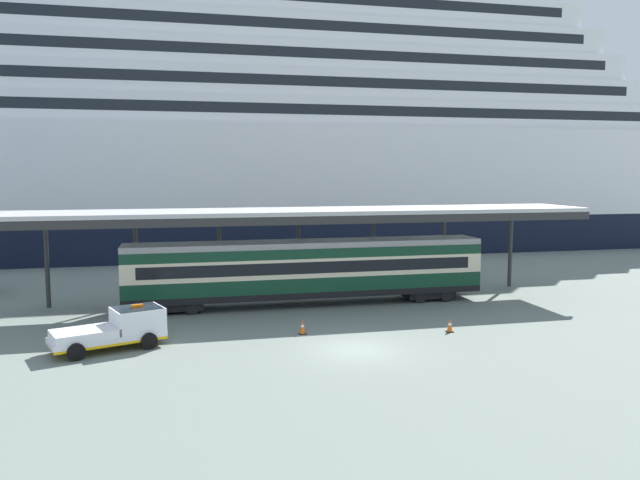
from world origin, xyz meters
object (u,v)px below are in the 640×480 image
at_px(cruise_ship, 63,136).
at_px(traffic_cone_mid, 302,327).
at_px(train_carriage, 307,269).
at_px(traffic_cone_near, 450,325).
at_px(service_truck, 119,328).

relative_size(cruise_ship, traffic_cone_mid, 185.16).
height_order(train_carriage, traffic_cone_near, train_carriage).
bearing_deg(traffic_cone_mid, service_truck, -176.96).
relative_size(cruise_ship, service_truck, 25.23).
distance_m(train_carriage, traffic_cone_near, 10.43).
height_order(train_carriage, service_truck, train_carriage).
bearing_deg(service_truck, traffic_cone_near, -3.02).
distance_m(traffic_cone_near, traffic_cone_mid, 7.82).
xyz_separation_m(train_carriage, traffic_cone_mid, (-1.73, -6.96, -1.93)).
bearing_deg(service_truck, traffic_cone_mid, 3.04).
bearing_deg(traffic_cone_near, service_truck, 176.98).
relative_size(train_carriage, traffic_cone_mid, 29.76).
xyz_separation_m(cruise_ship, traffic_cone_mid, (17.60, -39.02, -11.76)).
distance_m(service_truck, traffic_cone_near, 16.87).
bearing_deg(traffic_cone_near, cruise_ship, 122.05).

